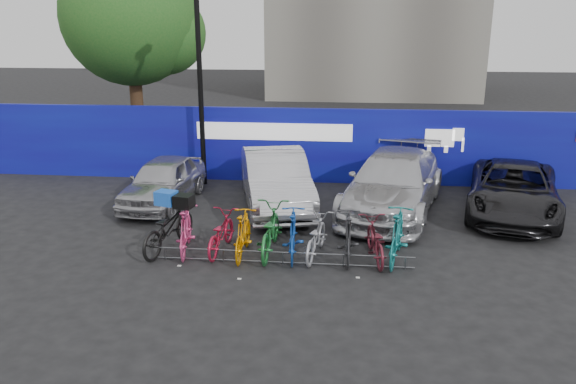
# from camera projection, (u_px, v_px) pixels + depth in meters

# --- Properties ---
(ground) EXTENTS (100.00, 100.00, 0.00)m
(ground) POSITION_uv_depth(u_px,v_px,m) (286.00, 253.00, 12.66)
(ground) COLOR black
(ground) RESTS_ON ground
(hoarding) EXTENTS (22.00, 0.18, 2.40)m
(hoarding) POSITION_uv_depth(u_px,v_px,m) (305.00, 145.00, 18.02)
(hoarding) COLOR #100984
(hoarding) RESTS_ON ground
(tree) EXTENTS (5.40, 5.20, 7.80)m
(tree) POSITION_uv_depth(u_px,v_px,m) (137.00, 20.00, 21.41)
(tree) COLOR #382314
(tree) RESTS_ON ground
(lamppost) EXTENTS (0.25, 0.50, 6.11)m
(lamppost) POSITION_uv_depth(u_px,v_px,m) (200.00, 81.00, 17.16)
(lamppost) COLOR black
(lamppost) RESTS_ON ground
(bike_rack) EXTENTS (5.60, 0.03, 0.30)m
(bike_rack) POSITION_uv_depth(u_px,v_px,m) (283.00, 257.00, 12.04)
(bike_rack) COLOR #595B60
(bike_rack) RESTS_ON ground
(car_0) EXTENTS (1.83, 3.97, 1.32)m
(car_0) POSITION_uv_depth(u_px,v_px,m) (163.00, 181.00, 16.01)
(car_0) COLOR #ACACB1
(car_0) RESTS_ON ground
(car_1) EXTENTS (2.75, 5.02, 1.57)m
(car_1) POSITION_uv_depth(u_px,v_px,m) (276.00, 180.00, 15.64)
(car_1) COLOR #B4B4BA
(car_1) RESTS_ON ground
(car_2) EXTENTS (3.58, 5.88, 1.59)m
(car_2) POSITION_uv_depth(u_px,v_px,m) (393.00, 183.00, 15.31)
(car_2) COLOR silver
(car_2) RESTS_ON ground
(car_3) EXTENTS (3.42, 5.31, 1.36)m
(car_3) POSITION_uv_depth(u_px,v_px,m) (513.00, 190.00, 15.08)
(car_3) COLOR black
(car_3) RESTS_ON ground
(bike_0) EXTENTS (1.21, 2.19, 1.09)m
(bike_0) POSITION_uv_depth(u_px,v_px,m) (168.00, 227.00, 12.72)
(bike_0) COLOR black
(bike_0) RESTS_ON ground
(bike_1) EXTENTS (0.76, 1.83, 1.06)m
(bike_1) POSITION_uv_depth(u_px,v_px,m) (186.00, 230.00, 12.59)
(bike_1) COLOR #DD3D7C
(bike_1) RESTS_ON ground
(bike_2) EXTENTS (0.76, 1.77, 0.91)m
(bike_2) POSITION_uv_depth(u_px,v_px,m) (220.00, 233.00, 12.64)
(bike_2) COLOR #B11433
(bike_2) RESTS_ON ground
(bike_3) EXTENTS (0.49, 1.73, 1.04)m
(bike_3) POSITION_uv_depth(u_px,v_px,m) (243.00, 234.00, 12.39)
(bike_3) COLOR orange
(bike_3) RESTS_ON ground
(bike_4) EXTENTS (0.78, 2.10, 1.09)m
(bike_4) POSITION_uv_depth(u_px,v_px,m) (270.00, 230.00, 12.54)
(bike_4) COLOR #1D722F
(bike_4) RESTS_ON ground
(bike_5) EXTENTS (0.62, 1.83, 1.08)m
(bike_5) POSITION_uv_depth(u_px,v_px,m) (293.00, 234.00, 12.34)
(bike_5) COLOR #1445A6
(bike_5) RESTS_ON ground
(bike_6) EXTENTS (0.89, 1.82, 0.92)m
(bike_6) POSITION_uv_depth(u_px,v_px,m) (316.00, 237.00, 12.39)
(bike_6) COLOR #A1A2A9
(bike_6) RESTS_ON ground
(bike_7) EXTENTS (0.53, 1.79, 1.07)m
(bike_7) POSITION_uv_depth(u_px,v_px,m) (348.00, 236.00, 12.22)
(bike_7) COLOR #2A2A2D
(bike_7) RESTS_ON ground
(bike_8) EXTENTS (0.84, 1.80, 0.91)m
(bike_8) POSITION_uv_depth(u_px,v_px,m) (375.00, 240.00, 12.20)
(bike_8) COLOR maroon
(bike_8) RESTS_ON ground
(bike_9) EXTENTS (0.95, 2.00, 1.16)m
(bike_9) POSITION_uv_depth(u_px,v_px,m) (397.00, 236.00, 12.13)
(bike_9) COLOR #147070
(bike_9) RESTS_ON ground
(cargo_crate) EXTENTS (0.51, 0.44, 0.31)m
(cargo_crate) POSITION_uv_depth(u_px,v_px,m) (166.00, 198.00, 12.51)
(cargo_crate) COLOR blue
(cargo_crate) RESTS_ON bike_0
(cargo_topcase) EXTENTS (0.45, 0.42, 0.29)m
(cargo_topcase) POSITION_uv_depth(u_px,v_px,m) (184.00, 201.00, 12.40)
(cargo_topcase) COLOR black
(cargo_topcase) RESTS_ON bike_1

